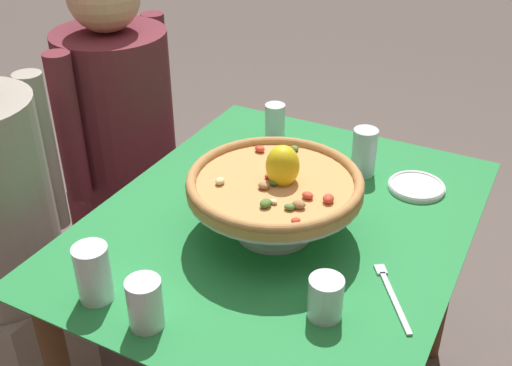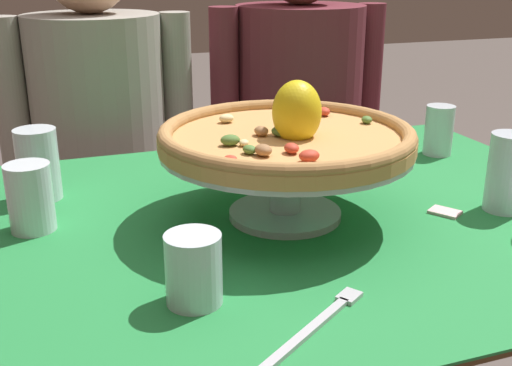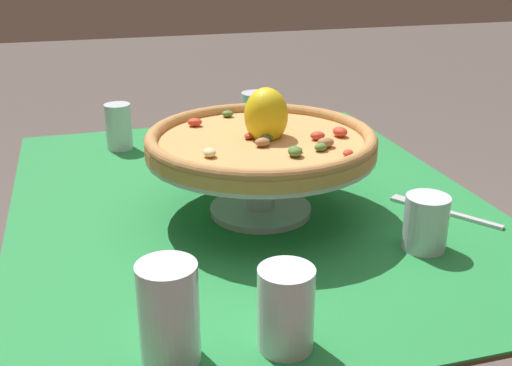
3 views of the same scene
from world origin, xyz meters
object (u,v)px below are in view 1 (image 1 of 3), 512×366
(water_glass_side_right, at_px, (364,154))
(water_glass_front_left, at_px, (325,300))
(pizza, at_px, (275,181))
(side_plate, at_px, (416,186))
(dinner_fork, at_px, (391,294))
(sugar_packet, at_px, (342,188))
(water_glass_back_right, at_px, (275,123))
(water_glass_side_left, at_px, (145,306))
(pizza_stand, at_px, (274,201))
(diner_right, at_px, (123,147))
(water_glass_back_left, at_px, (94,276))

(water_glass_side_right, relative_size, water_glass_front_left, 1.47)
(pizza, bearing_deg, side_plate, -35.60)
(dinner_fork, height_order, sugar_packet, dinner_fork)
(water_glass_back_right, height_order, water_glass_side_left, same)
(pizza_stand, height_order, dinner_fork, pizza_stand)
(water_glass_front_left, height_order, sugar_packet, water_glass_front_left)
(diner_right, bearing_deg, water_glass_back_right, -78.20)
(water_glass_side_right, height_order, dinner_fork, water_glass_side_right)
(pizza_stand, bearing_deg, water_glass_front_left, -134.05)
(water_glass_back_left, height_order, sugar_packet, water_glass_back_left)
(side_plate, relative_size, sugar_packet, 3.06)
(water_glass_back_right, xyz_separation_m, water_glass_side_right, (-0.09, -0.32, 0.01))
(water_glass_side_right, bearing_deg, water_glass_back_right, 74.98)
(water_glass_side_right, bearing_deg, diner_right, 91.69)
(pizza_stand, distance_m, pizza, 0.06)
(sugar_packet, bearing_deg, side_plate, -62.75)
(water_glass_back_right, distance_m, water_glass_side_right, 0.33)
(side_plate, bearing_deg, dinner_fork, -171.45)
(water_glass_side_left, height_order, water_glass_back_left, water_glass_back_left)
(dinner_fork, xyz_separation_m, sugar_packet, (0.35, 0.24, -0.00))
(water_glass_front_left, bearing_deg, diner_right, 60.13)
(water_glass_side_right, relative_size, dinner_fork, 0.72)
(sugar_packet, xyz_separation_m, diner_right, (0.08, 0.83, -0.12))
(sugar_packet, bearing_deg, pizza_stand, 163.59)
(pizza, bearing_deg, water_glass_front_left, -134.30)
(water_glass_side_right, xyz_separation_m, dinner_fork, (-0.46, -0.23, -0.06))
(water_glass_back_left, xyz_separation_m, water_glass_side_right, (0.75, -0.32, 0.01))
(side_plate, bearing_deg, sugar_packet, 117.25)
(side_plate, bearing_deg, water_glass_front_left, 176.32)
(sugar_packet, bearing_deg, water_glass_back_left, 154.77)
(water_glass_back_left, bearing_deg, water_glass_side_right, -23.29)
(pizza, relative_size, water_glass_back_right, 3.78)
(water_glass_front_left, distance_m, sugar_packet, 0.50)
(water_glass_front_left, bearing_deg, pizza_stand, 45.95)
(dinner_fork, bearing_deg, pizza, 74.42)
(water_glass_back_right, height_order, sugar_packet, water_glass_back_right)
(water_glass_back_right, relative_size, dinner_fork, 0.58)
(water_glass_side_left, relative_size, water_glass_side_right, 0.81)
(water_glass_side_left, xyz_separation_m, side_plate, (0.76, -0.34, -0.04))
(water_glass_side_left, relative_size, side_plate, 0.72)
(water_glass_side_right, xyz_separation_m, sugar_packet, (-0.10, 0.02, -0.06))
(water_glass_back_right, distance_m, water_glass_front_left, 0.80)
(dinner_fork, bearing_deg, pizza_stand, 74.57)
(side_plate, xyz_separation_m, dinner_fork, (-0.44, -0.07, -0.01))
(water_glass_side_left, bearing_deg, side_plate, -24.29)
(water_glass_back_right, relative_size, diner_right, 0.09)
(pizza_stand, bearing_deg, dinner_fork, -105.43)
(pizza_stand, bearing_deg, water_glass_side_right, -14.66)
(water_glass_side_left, bearing_deg, water_glass_back_left, 83.52)
(water_glass_front_left, bearing_deg, water_glass_back_right, 33.47)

